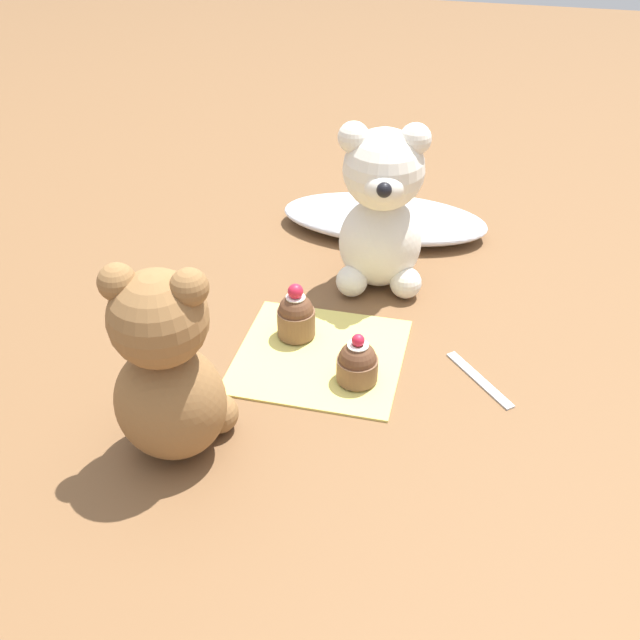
{
  "coord_description": "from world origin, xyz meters",
  "views": [
    {
      "loc": [
        0.17,
        -0.71,
        0.57
      ],
      "look_at": [
        0.0,
        0.0,
        0.06
      ],
      "focal_mm": 42.0,
      "sensor_mm": 36.0,
      "label": 1
    }
  ],
  "objects_px": {
    "teddy_bear_cream": "(382,210)",
    "teaspoon": "(480,378)",
    "cupcake_near_tan_bear": "(357,363)",
    "cupcake_near_cream_bear": "(296,315)",
    "teddy_bear_tan": "(167,370)"
  },
  "relations": [
    {
      "from": "teddy_bear_cream",
      "to": "teaspoon",
      "type": "height_order",
      "value": "teddy_bear_cream"
    },
    {
      "from": "cupcake_near_tan_bear",
      "to": "teddy_bear_cream",
      "type": "bearing_deg",
      "value": 93.42
    },
    {
      "from": "teddy_bear_cream",
      "to": "cupcake_near_cream_bear",
      "type": "xyz_separation_m",
      "value": [
        -0.08,
        -0.15,
        -0.08
      ]
    },
    {
      "from": "cupcake_near_cream_bear",
      "to": "teaspoon",
      "type": "height_order",
      "value": "cupcake_near_cream_bear"
    },
    {
      "from": "teaspoon",
      "to": "teddy_bear_cream",
      "type": "bearing_deg",
      "value": -1.47
    },
    {
      "from": "teddy_bear_tan",
      "to": "cupcake_near_cream_bear",
      "type": "relative_size",
      "value": 3.04
    },
    {
      "from": "teddy_bear_tan",
      "to": "cupcake_near_tan_bear",
      "type": "height_order",
      "value": "teddy_bear_tan"
    },
    {
      "from": "teddy_bear_cream",
      "to": "teaspoon",
      "type": "distance_m",
      "value": 0.27
    },
    {
      "from": "teddy_bear_tan",
      "to": "cupcake_near_cream_bear",
      "type": "height_order",
      "value": "teddy_bear_tan"
    },
    {
      "from": "teddy_bear_cream",
      "to": "teddy_bear_tan",
      "type": "height_order",
      "value": "teddy_bear_cream"
    },
    {
      "from": "teddy_bear_tan",
      "to": "teaspoon",
      "type": "relative_size",
      "value": 1.95
    },
    {
      "from": "teddy_bear_cream",
      "to": "teddy_bear_tan",
      "type": "distance_m",
      "value": 0.4
    },
    {
      "from": "teddy_bear_tan",
      "to": "teaspoon",
      "type": "bearing_deg",
      "value": -154.47
    },
    {
      "from": "teaspoon",
      "to": "cupcake_near_tan_bear",
      "type": "bearing_deg",
      "value": 63.81
    },
    {
      "from": "cupcake_near_tan_bear",
      "to": "teddy_bear_tan",
      "type": "bearing_deg",
      "value": -137.81
    }
  ]
}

